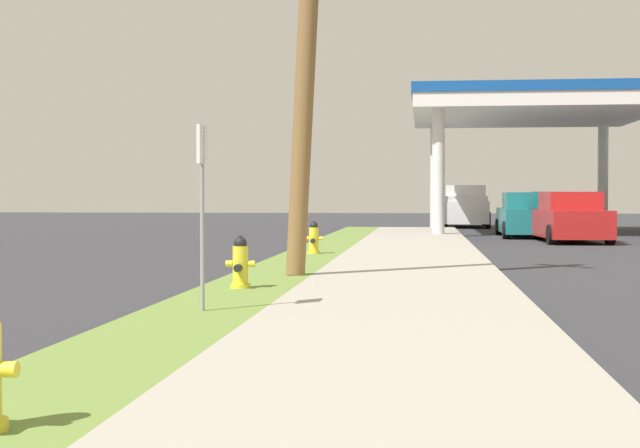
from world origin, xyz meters
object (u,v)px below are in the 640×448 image
fire_hydrant_second (240,265)px  fire_hydrant_third (314,239)px  utility_pole_midground (308,14)px  car_teal_by_far_pump (527,217)px  truck_white_at_forecourt (466,208)px  street_sign_post (202,178)px  car_red_by_near_pump (569,219)px

fire_hydrant_second → fire_hydrant_third: size_ratio=1.00×
fire_hydrant_second → utility_pole_midground: (0.73, 1.99, 3.94)m
car_teal_by_far_pump → truck_white_at_forecourt: bearing=98.8°
street_sign_post → truck_white_at_forecourt: size_ratio=0.39×
fire_hydrant_second → car_red_by_near_pump: bearing=66.6°
fire_hydrant_second → truck_white_at_forecourt: 31.03m
fire_hydrant_second → utility_pole_midground: bearing=69.9°
fire_hydrant_second → car_red_by_near_pump: 18.03m
car_red_by_near_pump → car_teal_by_far_pump: 3.61m
utility_pole_midground → car_teal_by_far_pump: (5.54, 18.05, -3.67)m
fire_hydrant_third → utility_pole_midground: bearing=-84.1°
fire_hydrant_second → truck_white_at_forecourt: (4.61, 30.68, 0.47)m
fire_hydrant_second → fire_hydrant_third: same height
street_sign_post → car_teal_by_far_pump: bearing=74.8°
fire_hydrant_third → truck_white_at_forecourt: (4.51, 22.71, 0.47)m
fire_hydrant_second → utility_pole_midground: utility_pole_midground is taller
street_sign_post → fire_hydrant_third: bearing=89.9°
car_red_by_near_pump → street_sign_post: bearing=-110.3°
fire_hydrant_third → car_teal_by_far_pump: bearing=63.0°
fire_hydrant_second → street_sign_post: bearing=-88.1°
fire_hydrant_third → utility_pole_midground: 7.19m
street_sign_post → truck_white_at_forecourt: (4.53, 33.30, -0.72)m
fire_hydrant_third → car_red_by_near_pump: bearing=50.5°
fire_hydrant_third → utility_pole_midground: (0.62, -5.98, 3.94)m
utility_pole_midground → car_teal_by_far_pump: 19.23m
fire_hydrant_third → street_sign_post: street_sign_post is taller
fire_hydrant_second → car_teal_by_far_pump: size_ratio=0.16×
street_sign_post → utility_pole_midground: bearing=82.1°
truck_white_at_forecourt → car_red_by_near_pump: bearing=-79.8°
truck_white_at_forecourt → utility_pole_midground: bearing=-97.7°
car_red_by_near_pump → truck_white_at_forecourt: size_ratio=0.84×
fire_hydrant_third → fire_hydrant_second: bearing=-90.8°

